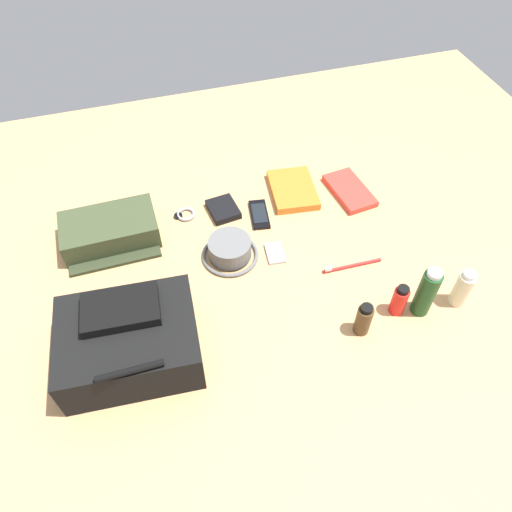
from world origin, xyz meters
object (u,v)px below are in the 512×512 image
lotion_bottle (462,288)px  paperback_novel (350,191)px  cell_phone (259,214)px  wallet (223,209)px  cologne_bottle (364,319)px  shampoo_bottle (426,292)px  toothbrush (349,266)px  wristwatch (185,214)px  toiletry_pouch (110,231)px  bucket_hat (230,250)px  backpack (129,341)px  sunscreen_spray (399,300)px  travel_guidebook (293,190)px  media_player (275,253)px

lotion_bottle → paperback_novel: size_ratio=0.61×
cell_phone → wallet: bearing=-25.3°
wallet → cologne_bottle: bearing=106.8°
shampoo_bottle → toothbrush: bearing=-57.2°
lotion_bottle → wristwatch: lotion_bottle is taller
toiletry_pouch → shampoo_bottle: (-0.81, 0.52, 0.04)m
paperback_novel → bucket_hat: bearing=18.6°
backpack → sunscreen_spray: bearing=174.5°
shampoo_bottle → paperback_novel: 0.51m
cell_phone → wallet: 0.12m
cologne_bottle → travel_guidebook: (-0.01, -0.58, -0.04)m
cologne_bottle → media_player: cologne_bottle is taller
backpack → toothbrush: (-0.67, -0.11, -0.07)m
lotion_bottle → media_player: 0.55m
paperback_novel → wristwatch: paperback_novel is taller
backpack → sunscreen_spray: (-0.73, 0.07, -0.02)m
lotion_bottle → travel_guidebook: lotion_bottle is taller
paperback_novel → toothbrush: same height
cell_phone → toiletry_pouch: bearing=-3.8°
travel_guidebook → wallet: bearing=5.1°
toiletry_pouch → toothbrush: size_ratio=1.57×
wallet → travel_guidebook: bearing=177.8°
bucket_hat → cell_phone: 0.20m
cologne_bottle → backpack: bearing=-9.4°
toiletry_pouch → shampoo_bottle: shampoo_bottle is taller
backpack → wristwatch: (-0.23, -0.48, -0.07)m
lotion_bottle → media_player: size_ratio=1.46×
lotion_bottle → toothbrush: size_ratio=0.69×
lotion_bottle → shampoo_bottle: 0.12m
media_player → wallet: (0.11, -0.23, 0.01)m
cell_phone → shampoo_bottle: bearing=123.6°
toiletry_pouch → backpack: bearing=91.5°
cell_phone → wristwatch: cell_phone is taller
cell_phone → toothbrush: 0.35m
backpack → toiletry_pouch: (0.01, -0.44, -0.03)m
media_player → lotion_bottle: bearing=144.3°
toothbrush → toiletry_pouch: bearing=-25.5°
toiletry_pouch → cell_phone: toiletry_pouch is taller
backpack → paperback_novel: size_ratio=1.73×
toiletry_pouch → paperback_novel: size_ratio=1.40×
paperback_novel → wristwatch: (0.57, -0.05, -0.00)m
toothbrush → wallet: wallet is taller
shampoo_bottle → paperback_novel: shampoo_bottle is taller
media_player → backpack: bearing=26.0°
paperback_novel → media_player: paperback_novel is taller
sunscreen_spray → wallet: sunscreen_spray is taller
backpack → paperback_novel: backpack is taller
cologne_bottle → travel_guidebook: cologne_bottle is taller
cell_phone → cologne_bottle: bearing=105.3°
sunscreen_spray → paperback_novel: 0.50m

